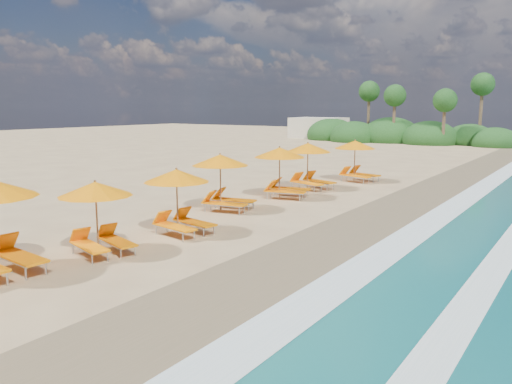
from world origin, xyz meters
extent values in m
plane|color=tan|center=(0.00, 0.00, 0.00)|extent=(160.00, 160.00, 0.00)
cube|color=#7E684B|center=(4.00, 0.00, 0.01)|extent=(4.00, 160.00, 0.01)
cube|color=white|center=(5.50, 0.00, 0.03)|extent=(1.20, 160.00, 0.01)
cube|color=white|center=(8.50, 0.00, 0.02)|extent=(0.80, 160.00, 0.01)
cylinder|color=olive|center=(-1.78, -5.93, 1.07)|extent=(0.05, 0.05, 2.14)
cone|color=orange|center=(-1.78, -5.93, 1.96)|extent=(2.70, 2.70, 0.43)
sphere|color=olive|center=(-1.78, -5.93, 2.20)|extent=(0.08, 0.08, 0.08)
cylinder|color=olive|center=(-1.44, -2.77, 1.11)|extent=(0.06, 0.06, 2.21)
cone|color=orange|center=(-1.44, -2.77, 2.03)|extent=(2.61, 2.61, 0.44)
sphere|color=olive|center=(-1.44, -2.77, 2.27)|extent=(0.08, 0.08, 0.08)
cylinder|color=olive|center=(-2.66, 1.23, 1.17)|extent=(0.06, 0.06, 2.35)
cone|color=orange|center=(-2.66, 1.23, 2.15)|extent=(2.84, 2.84, 0.47)
sphere|color=olive|center=(-2.66, 1.23, 2.41)|extent=(0.08, 0.08, 0.08)
cylinder|color=olive|center=(-2.15, 5.21, 1.20)|extent=(0.06, 0.06, 2.40)
cone|color=orange|center=(-2.15, 5.21, 2.20)|extent=(2.98, 2.98, 0.48)
sphere|color=olive|center=(-2.15, 5.21, 2.46)|extent=(0.09, 0.09, 0.09)
cylinder|color=olive|center=(-2.34, 8.40, 1.20)|extent=(0.06, 0.06, 2.41)
cone|color=orange|center=(-2.34, 8.40, 2.20)|extent=(3.07, 3.07, 0.48)
sphere|color=olive|center=(-2.34, 8.40, 2.47)|extent=(0.09, 0.09, 0.09)
cylinder|color=olive|center=(-1.37, 12.43, 1.18)|extent=(0.06, 0.06, 2.36)
cone|color=orange|center=(-1.37, 12.43, 2.16)|extent=(2.92, 2.92, 0.47)
sphere|color=olive|center=(-1.37, 12.43, 2.42)|extent=(0.08, 0.08, 0.08)
ellipsoid|color=#163D14|center=(-6.00, 45.00, 0.62)|extent=(6.40, 6.40, 4.16)
ellipsoid|color=#163D14|center=(-11.00, 46.00, 0.70)|extent=(7.20, 7.20, 4.68)
ellipsoid|color=#163D14|center=(-15.00, 44.00, 0.58)|extent=(6.00, 6.00, 3.90)
ellipsoid|color=#163D14|center=(-2.00, 47.00, 0.55)|extent=(5.60, 5.60, 3.64)
ellipsoid|color=#163D14|center=(-19.00, 46.00, 0.64)|extent=(6.60, 6.60, 4.29)
ellipsoid|color=#163D14|center=(1.00, 45.00, 0.49)|extent=(5.00, 5.00, 3.25)
cylinder|color=brown|center=(-4.00, 43.00, 2.50)|extent=(0.36, 0.36, 5.00)
sphere|color=#163D14|center=(-4.00, 43.00, 5.00)|extent=(2.60, 2.60, 2.60)
cylinder|color=brown|center=(-10.00, 44.00, 2.80)|extent=(0.36, 0.36, 5.60)
sphere|color=#163D14|center=(-10.00, 44.00, 5.60)|extent=(2.60, 2.60, 2.60)
cylinder|color=brown|center=(-14.00, 46.00, 3.10)|extent=(0.36, 0.36, 6.20)
sphere|color=#163D14|center=(-14.00, 46.00, 6.20)|extent=(2.60, 2.60, 2.60)
cylinder|color=brown|center=(-1.00, 47.00, 3.40)|extent=(0.36, 0.36, 6.80)
sphere|color=#163D14|center=(-1.00, 47.00, 6.80)|extent=(2.60, 2.60, 2.60)
cube|color=beige|center=(-22.00, 48.00, 1.40)|extent=(7.00, 5.00, 2.80)
camera|label=1|loc=(10.59, -15.66, 4.40)|focal=35.76mm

